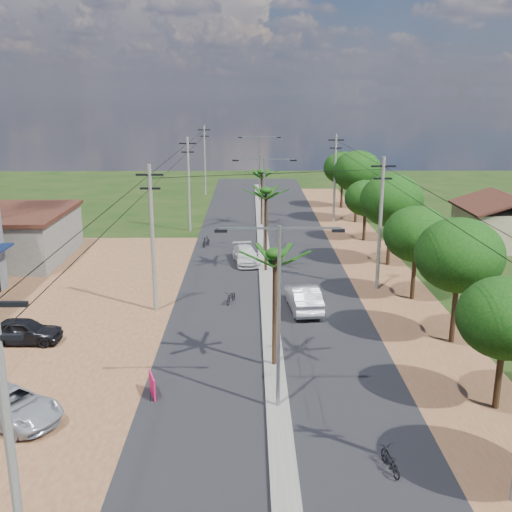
{
  "coord_description": "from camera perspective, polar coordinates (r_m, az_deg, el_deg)",
  "views": [
    {
      "loc": [
        -1.16,
        -22.82,
        13.03
      ],
      "look_at": [
        -0.79,
        13.75,
        3.0
      ],
      "focal_mm": 42.0,
      "sensor_mm": 36.0,
      "label": 1
    }
  ],
  "objects": [
    {
      "name": "utility_pole_e_b",
      "position": [
        40.63,
        11.76,
        3.26
      ],
      "size": [
        1.6,
        0.24,
        9.0
      ],
      "color": "#605E56",
      "rests_on": "ground"
    },
    {
      "name": "dirt_shoulder_east",
      "position": [
        41.15,
        13.05,
        -3.52
      ],
      "size": [
        5.0,
        90.0,
        0.03
      ],
      "primitive_type": "cube",
      "color": "brown",
      "rests_on": "ground"
    },
    {
      "name": "tree_east_e",
      "position": [
        46.77,
        12.78,
        5.18
      ],
      "size": [
        4.8,
        4.8,
        7.14
      ],
      "color": "black",
      "rests_on": "ground"
    },
    {
      "name": "utility_pole_w_c",
      "position": [
        57.72,
        -6.43,
        7.0
      ],
      "size": [
        1.6,
        0.24,
        9.0
      ],
      "color": "#605E56",
      "rests_on": "ground"
    },
    {
      "name": "tree_east_h",
      "position": [
        70.14,
        8.25,
        8.31
      ],
      "size": [
        4.4,
        4.4,
        6.52
      ],
      "color": "black",
      "rests_on": "ground"
    },
    {
      "name": "utility_pole_w_a",
      "position": [
        16.34,
        -22.39,
        -16.37
      ],
      "size": [
        1.6,
        0.24,
        9.0
      ],
      "color": "#605E56",
      "rests_on": "ground"
    },
    {
      "name": "moto_rider_east",
      "position": [
        22.91,
        12.66,
        -18.53
      ],
      "size": [
        0.83,
        1.61,
        0.81
      ],
      "primitive_type": "imported",
      "rotation": [
        0.0,
        0.0,
        3.34
      ],
      "color": "black",
      "rests_on": "ground"
    },
    {
      "name": "streetlight_far",
      "position": [
        73.3,
        0.34,
        8.88
      ],
      "size": [
        5.1,
        0.18,
        8.0
      ],
      "color": "gray",
      "rests_on": "ground"
    },
    {
      "name": "utility_pole_e_c",
      "position": [
        61.99,
        7.52,
        7.53
      ],
      "size": [
        1.6,
        0.24,
        9.0
      ],
      "color": "#605E56",
      "rests_on": "ground"
    },
    {
      "name": "moto_rider_west_b",
      "position": [
        52.25,
        -4.78,
        1.35
      ],
      "size": [
        0.91,
        1.55,
        0.9
      ],
      "primitive_type": "imported",
      "rotation": [
        0.0,
        0.0,
        -0.35
      ],
      "color": "black",
      "rests_on": "ground"
    },
    {
      "name": "ground",
      "position": [
        26.3,
        2.08,
        -14.37
      ],
      "size": [
        160.0,
        160.0,
        0.0
      ],
      "primitive_type": "plane",
      "color": "black",
      "rests_on": "ground"
    },
    {
      "name": "tree_east_f",
      "position": [
        54.6,
        10.41,
        5.44
      ],
      "size": [
        3.8,
        3.8,
        5.52
      ],
      "color": "black",
      "rests_on": "ground"
    },
    {
      "name": "tree_east_d",
      "position": [
        39.28,
        15.04,
        2.02
      ],
      "size": [
        4.2,
        4.2,
        6.13
      ],
      "color": "black",
      "rests_on": "ground"
    },
    {
      "name": "car_silver_mid",
      "position": [
        37.03,
        4.53,
        -4.0
      ],
      "size": [
        2.15,
        5.0,
        1.6
      ],
      "primitive_type": "imported",
      "rotation": [
        0.0,
        0.0,
        3.24
      ],
      "color": "#9FA3A7",
      "rests_on": "ground"
    },
    {
      "name": "dirt_lot_west",
      "position": [
        36.21,
        -23.2,
        -7.04
      ],
      "size": [
        18.0,
        46.0,
        0.04
      ],
      "primitive_type": "cube",
      "color": "brown",
      "rests_on": "ground"
    },
    {
      "name": "roadside_sign",
      "position": [
        27.42,
        -9.85,
        -12.1
      ],
      "size": [
        0.48,
        1.18,
        1.02
      ],
      "rotation": [
        0.0,
        0.0,
        0.34
      ],
      "color": "#B6104C",
      "rests_on": "ground"
    },
    {
      "name": "tree_east_b",
      "position": [
        26.64,
        22.68,
        -5.47
      ],
      "size": [
        4.0,
        4.0,
        5.83
      ],
      "color": "black",
      "rests_on": "ground"
    },
    {
      "name": "palm_median_far",
      "position": [
        59.34,
        0.55,
        7.81
      ],
      "size": [
        2.0,
        2.0,
        5.85
      ],
      "color": "black",
      "rests_on": "ground"
    },
    {
      "name": "tree_east_c",
      "position": [
        32.77,
        18.79,
        0.07
      ],
      "size": [
        4.6,
        4.6,
        6.83
      ],
      "color": "black",
      "rests_on": "ground"
    },
    {
      "name": "car_parked_dark",
      "position": [
        34.53,
        -21.26,
        -6.71
      ],
      "size": [
        4.05,
        1.67,
        1.37
      ],
      "primitive_type": "imported",
      "rotation": [
        0.0,
        0.0,
        1.56
      ],
      "color": "black",
      "rests_on": "ground"
    },
    {
      "name": "tree_east_g",
      "position": [
        62.29,
        9.65,
        7.94
      ],
      "size": [
        5.0,
        5.0,
        7.38
      ],
      "color": "black",
      "rests_on": "ground"
    },
    {
      "name": "streetlight_mid",
      "position": [
        48.54,
        0.8,
        5.55
      ],
      "size": [
        5.1,
        0.18,
        8.0
      ],
      "color": "gray",
      "rests_on": "ground"
    },
    {
      "name": "palm_median_near",
      "position": [
        27.87,
        1.82,
        -0.27
      ],
      "size": [
        2.0,
        2.0,
        6.15
      ],
      "color": "black",
      "rests_on": "ground"
    },
    {
      "name": "streetlight_near",
      "position": [
        24.29,
        2.19,
        -4.52
      ],
      "size": [
        5.1,
        0.18,
        8.0
      ],
      "color": "gray",
      "rests_on": "ground"
    },
    {
      "name": "road",
      "position": [
        40.01,
        1.11,
        -3.64
      ],
      "size": [
        12.0,
        110.0,
        0.04
      ],
      "primitive_type": "cube",
      "color": "black",
      "rests_on": "ground"
    },
    {
      "name": "house_east_far",
      "position": [
        56.45,
        22.58,
        3.29
      ],
      "size": [
        7.6,
        7.5,
        4.6
      ],
      "color": "gray",
      "rests_on": "ground"
    },
    {
      "name": "palm_median_mid",
      "position": [
        43.43,
        0.96,
        5.88
      ],
      "size": [
        2.0,
        2.0,
        6.55
      ],
      "color": "black",
      "rests_on": "ground"
    },
    {
      "name": "moto_rider_west_a",
      "position": [
        38.25,
        -2.39,
        -3.96
      ],
      "size": [
        0.96,
        1.61,
        0.8
      ],
      "primitive_type": "imported",
      "rotation": [
        0.0,
        0.0,
        -0.3
      ],
      "color": "black",
      "rests_on": "ground"
    },
    {
      "name": "car_white_far",
      "position": [
        46.95,
        -0.98,
        0.03
      ],
      "size": [
        2.46,
        4.64,
        1.28
      ],
      "primitive_type": "imported",
      "rotation": [
        0.0,
        0.0,
        0.16
      ],
      "color": "silver",
      "rests_on": "ground"
    },
    {
      "name": "utility_pole_w_d",
      "position": [
        78.48,
        -4.91,
        9.23
      ],
      "size": [
        1.6,
        0.24,
        9.0
      ],
      "color": "#605E56",
      "rests_on": "ground"
    },
    {
      "name": "low_shed",
      "position": [
        52.04,
        -22.99,
        1.83
      ],
      "size": [
        10.4,
        10.4,
        3.95
      ],
      "color": "#605E56",
      "rests_on": "ground"
    },
    {
      "name": "median",
      "position": [
        42.84,
        1.0,
        -2.25
      ],
      "size": [
        1.0,
        90.0,
        0.18
      ],
      "primitive_type": "cube",
      "color": "#605E56",
      "rests_on": "ground"
    },
    {
      "name": "utility_pole_w_b",
      "position": [
        36.26,
        -9.84,
        1.92
      ],
      "size": [
        1.6,
        0.24,
        9.0
      ],
      "color": "#605E56",
      "rests_on": "ground"
    },
    {
      "name": "car_parked_silver",
      "position": [
        27.1,
        -22.47,
        -13.06
      ],
      "size": [
        5.31,
        4.38,
        1.35
      ],
      "primitive_type": "imported",
      "rotation": [
        0.0,
        0.0,
        1.04
      ],
      "color": "#9FA3A7",
      "rests_on": "ground"
    }
  ]
}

